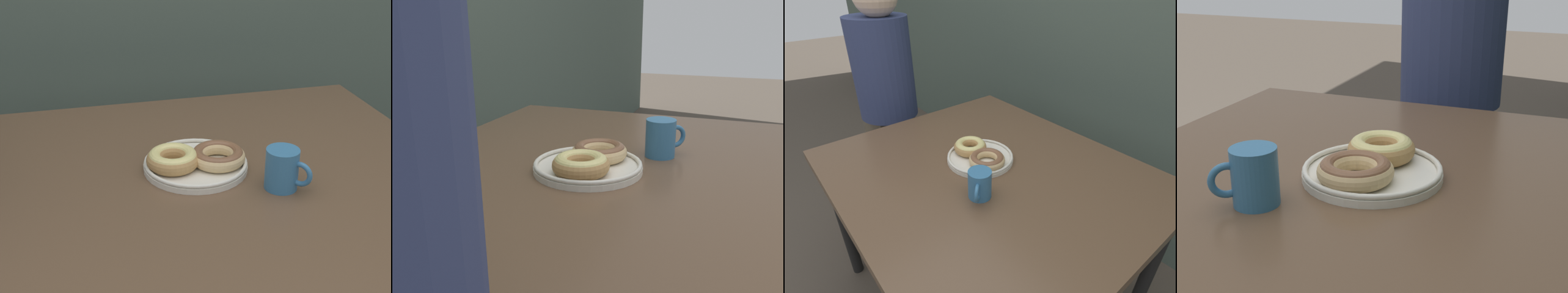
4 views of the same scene
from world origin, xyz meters
TOP-DOWN VIEW (x-y plane):
  - dining_table at (0.00, 0.25)m, footprint 1.14×1.00m
  - donut_plate at (-0.07, 0.27)m, footprint 0.29×0.25m
  - coffee_mug at (0.10, 0.14)m, footprint 0.09×0.10m

SIDE VIEW (x-z plane):
  - dining_table at x=0.00m, z-range 0.29..1.01m
  - donut_plate at x=-0.07m, z-range 0.72..0.78m
  - coffee_mug at x=0.10m, z-range 0.72..0.82m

